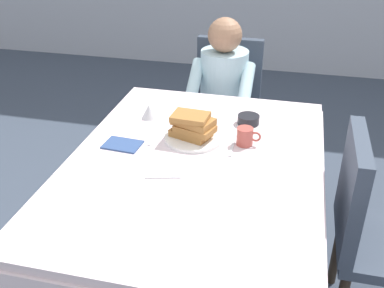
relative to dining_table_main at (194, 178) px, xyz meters
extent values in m
plane|color=#3D4756|center=(0.00, 0.00, -0.65)|extent=(14.00, 14.00, 0.00)
cube|color=silver|center=(0.00, 0.00, 0.07)|extent=(1.10, 1.50, 0.04)
cube|color=silver|center=(0.00, 0.76, -0.04)|extent=(1.10, 0.01, 0.18)
cube|color=silver|center=(-0.56, 0.00, -0.04)|extent=(0.01, 1.50, 0.18)
cube|color=silver|center=(0.56, 0.00, -0.04)|extent=(0.01, 1.50, 0.18)
cylinder|color=brown|center=(-0.47, 0.67, -0.30)|extent=(0.07, 0.07, 0.70)
cylinder|color=brown|center=(0.47, 0.67, -0.30)|extent=(0.07, 0.07, 0.70)
cube|color=#384251|center=(-0.05, 1.07, -0.23)|extent=(0.44, 0.44, 0.05)
cube|color=#384251|center=(-0.05, 1.27, 0.04)|extent=(0.44, 0.06, 0.48)
cylinder|color=#2D2319|center=(0.13, 0.89, -0.45)|extent=(0.04, 0.04, 0.40)
cylinder|color=#2D2319|center=(-0.23, 0.89, -0.45)|extent=(0.04, 0.04, 0.40)
cylinder|color=#2D2319|center=(0.13, 1.25, -0.45)|extent=(0.04, 0.04, 0.40)
cylinder|color=#2D2319|center=(-0.23, 1.25, -0.45)|extent=(0.04, 0.04, 0.40)
cylinder|color=silver|center=(-0.05, 1.05, 0.03)|extent=(0.30, 0.30, 0.46)
sphere|color=#A37556|center=(-0.05, 1.03, 0.36)|extent=(0.21, 0.21, 0.21)
cylinder|color=silver|center=(0.11, 0.91, 0.10)|extent=(0.08, 0.29, 0.23)
cylinder|color=silver|center=(-0.21, 0.91, 0.10)|extent=(0.08, 0.29, 0.23)
cylinder|color=#383D51|center=(0.03, 0.87, -0.43)|extent=(0.10, 0.10, 0.45)
cylinder|color=#383D51|center=(-0.13, 0.87, -0.43)|extent=(0.10, 0.10, 0.45)
cube|color=#384251|center=(0.67, 0.00, 0.04)|extent=(0.06, 0.44, 0.48)
cylinder|color=#2D2319|center=(0.69, 0.18, -0.45)|extent=(0.04, 0.04, 0.40)
cylinder|color=white|center=(-0.05, 0.19, 0.10)|extent=(0.28, 0.28, 0.02)
cube|color=#A36B33|center=(-0.06, 0.19, 0.12)|extent=(0.21, 0.17, 0.03)
cube|color=#A36B33|center=(-0.04, 0.18, 0.15)|extent=(0.21, 0.16, 0.03)
cube|color=#A36B33|center=(-0.05, 0.19, 0.18)|extent=(0.22, 0.18, 0.03)
cube|color=#A36B33|center=(-0.06, 0.18, 0.21)|extent=(0.18, 0.14, 0.02)
cylinder|color=#B24C42|center=(0.19, 0.20, 0.13)|extent=(0.08, 0.08, 0.08)
torus|color=#B24C42|center=(0.24, 0.20, 0.14)|extent=(0.05, 0.01, 0.05)
cylinder|color=black|center=(0.18, 0.42, 0.11)|extent=(0.11, 0.11, 0.04)
cone|color=silver|center=(-0.33, 0.37, 0.13)|extent=(0.08, 0.08, 0.07)
cube|color=silver|center=(-0.24, 0.17, 0.09)|extent=(0.02, 0.18, 0.00)
cube|color=silver|center=(0.14, 0.17, 0.09)|extent=(0.02, 0.20, 0.00)
cube|color=silver|center=(-0.09, -0.16, 0.09)|extent=(0.15, 0.05, 0.00)
cube|color=#334C7F|center=(-0.36, 0.06, 0.09)|extent=(0.18, 0.13, 0.01)
camera|label=1|loc=(0.39, -1.66, 1.12)|focal=42.55mm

